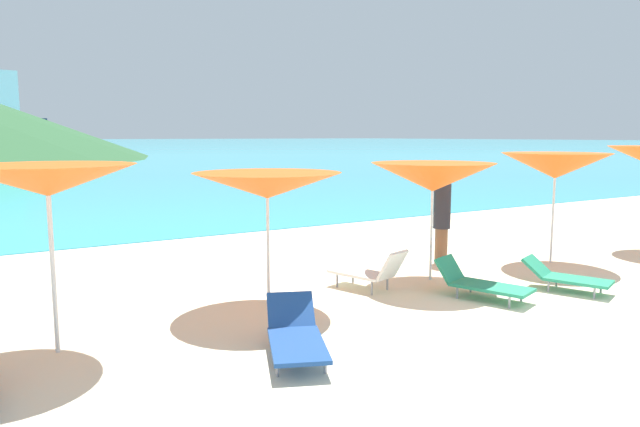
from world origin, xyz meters
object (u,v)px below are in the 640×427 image
umbrella_3 (433,177)px  lounge_chair_0 (480,282)px  lounge_chair_5 (370,271)px  beachgoer_1 (442,215)px  lounge_chair_3 (565,276)px  umbrella_1 (47,181)px  umbrella_4 (555,166)px  lounge_chair_4 (295,334)px  umbrella_2 (267,186)px

umbrella_3 → lounge_chair_0: 2.12m
umbrella_3 → lounge_chair_5: bearing=-179.0°
umbrella_3 → beachgoer_1: size_ratio=1.19×
lounge_chair_3 → beachgoer_1: size_ratio=0.81×
lounge_chair_0 → umbrella_3: bearing=64.3°
umbrella_1 → umbrella_4: size_ratio=1.01×
lounge_chair_0 → beachgoer_1: 2.82m
lounge_chair_0 → beachgoer_1: beachgoer_1 is taller
lounge_chair_3 → beachgoer_1: beachgoer_1 is taller
umbrella_1 → lounge_chair_3: (7.78, -1.44, -1.85)m
umbrella_3 → lounge_chair_5: size_ratio=1.53×
lounge_chair_4 → lounge_chair_5: bearing=60.1°
umbrella_2 → lounge_chair_0: umbrella_2 is taller
umbrella_1 → umbrella_2: (3.09, 0.44, -0.23)m
lounge_chair_0 → umbrella_1: bearing=151.6°
beachgoer_1 → umbrella_2: bearing=103.6°
beachgoer_1 → umbrella_3: bearing=131.9°
umbrella_2 → lounge_chair_5: bearing=-3.3°
umbrella_2 → lounge_chair_4: size_ratio=1.40×
umbrella_2 → lounge_chair_5: (1.88, -0.11, -1.54)m
umbrella_2 → lounge_chair_3: (4.69, -1.88, -1.62)m
lounge_chair_5 → beachgoer_1: (2.60, 1.03, 0.66)m
umbrella_4 → lounge_chair_0: 3.89m
lounge_chair_3 → beachgoer_1: 2.91m
umbrella_4 → lounge_chair_3: bearing=-137.3°
umbrella_3 → umbrella_4: (3.13, -0.22, 0.13)m
umbrella_1 → beachgoer_1: (7.56, 1.36, -1.11)m
umbrella_1 → lounge_chair_5: bearing=3.8°
umbrella_2 → umbrella_4: umbrella_4 is taller
umbrella_4 → lounge_chair_0: (-3.28, -1.13, -1.75)m
umbrella_1 → lounge_chair_4: size_ratio=1.34×
lounge_chair_0 → lounge_chair_4: 3.81m
umbrella_2 → lounge_chair_3: bearing=-21.8°
umbrella_1 → lounge_chair_0: 6.55m
lounge_chair_5 → beachgoer_1: bearing=-175.1°
umbrella_3 → lounge_chair_0: umbrella_3 is taller
umbrella_4 → beachgoer_1: umbrella_4 is taller
lounge_chair_4 → beachgoer_1: (5.12, 2.95, 0.74)m
umbrella_3 → lounge_chair_5: (-1.39, -0.03, -1.55)m
lounge_chair_5 → umbrella_1: bearing=-13.0°
umbrella_1 → lounge_chair_0: bearing=-9.2°
lounge_chair_5 → umbrella_3: bearing=164.2°
umbrella_1 → umbrella_3: umbrella_1 is taller
lounge_chair_5 → umbrella_2: bearing=-20.1°
umbrella_1 → beachgoer_1: size_ratio=1.22×
umbrella_2 → umbrella_3: (3.27, -0.08, 0.01)m
umbrella_3 → lounge_chair_4: umbrella_3 is taller
umbrella_3 → lounge_chair_5: 2.08m
umbrella_4 → lounge_chair_4: size_ratio=1.33×
umbrella_2 → lounge_chair_5: umbrella_2 is taller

